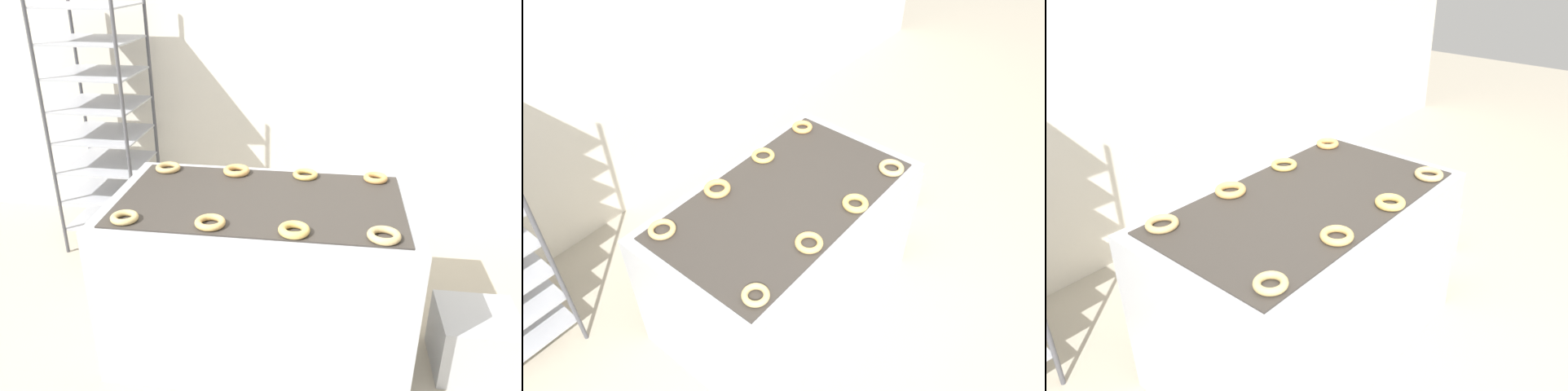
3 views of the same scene
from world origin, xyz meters
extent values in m
cube|color=silver|center=(0.00, 2.12, 1.40)|extent=(8.00, 0.05, 2.80)
cube|color=#B7BABF|center=(0.00, 0.68, 0.42)|extent=(1.47, 0.86, 0.84)
cube|color=#38332D|center=(0.00, 0.68, 0.84)|extent=(1.35, 0.76, 0.01)
cube|color=#262628|center=(0.40, 0.29, 0.59)|extent=(0.12, 0.07, 0.10)
cube|color=#B7BABF|center=(1.09, 0.62, 0.16)|extent=(0.38, 0.37, 0.32)
torus|color=#D7B872|center=(-0.57, 0.37, 0.86)|extent=(0.12, 0.12, 0.03)
torus|color=#E4B465|center=(-0.18, 0.38, 0.86)|extent=(0.14, 0.14, 0.03)
torus|color=#E6BB5F|center=(0.19, 0.36, 0.86)|extent=(0.14, 0.14, 0.03)
torus|color=tan|center=(0.56, 0.37, 0.86)|extent=(0.14, 0.14, 0.03)
torus|color=tan|center=(-0.56, 0.99, 0.86)|extent=(0.14, 0.14, 0.03)
torus|color=#E7AC5E|center=(-0.18, 0.99, 0.86)|extent=(0.14, 0.14, 0.03)
torus|color=#E4B95D|center=(0.20, 0.99, 0.86)|extent=(0.13, 0.13, 0.03)
torus|color=#EBA759|center=(0.56, 0.99, 0.86)|extent=(0.12, 0.12, 0.03)
camera|label=1|loc=(0.31, -1.52, 1.88)|focal=35.00mm
camera|label=2|loc=(-1.52, -0.56, 2.62)|focal=35.00mm
camera|label=3|loc=(-1.56, -0.60, 1.92)|focal=35.00mm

